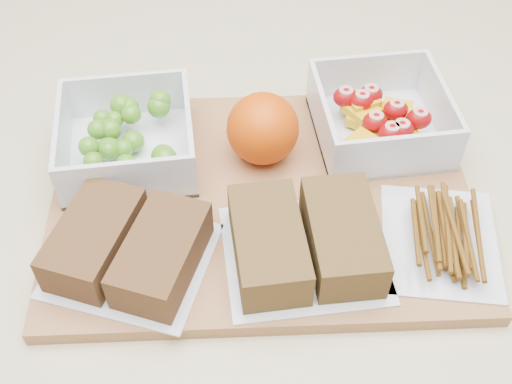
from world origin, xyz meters
TOP-DOWN VIEW (x-y plane):
  - cutting_board at (0.02, -0.00)m, footprint 0.45×0.34m
  - grape_container at (-0.11, 0.07)m, footprint 0.14×0.14m
  - fruit_container at (0.15, 0.07)m, footprint 0.13×0.13m
  - orange at (0.03, 0.06)m, footprint 0.07×0.07m
  - sandwich_bag_left at (-0.11, -0.06)m, footprint 0.18×0.17m
  - sandwich_bag_center at (0.05, -0.08)m, footprint 0.15×0.13m
  - pretzel_bag at (0.18, -0.08)m, footprint 0.14×0.15m

SIDE VIEW (x-z plane):
  - cutting_board at x=0.02m, z-range 0.90..0.92m
  - pretzel_bag at x=0.18m, z-range 0.92..0.94m
  - sandwich_bag_left at x=-0.11m, z-range 0.92..0.96m
  - fruit_container at x=0.15m, z-range 0.91..0.97m
  - sandwich_bag_center at x=0.05m, z-range 0.92..0.96m
  - grape_container at x=-0.11m, z-range 0.91..0.97m
  - orange at x=0.03m, z-range 0.92..0.99m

